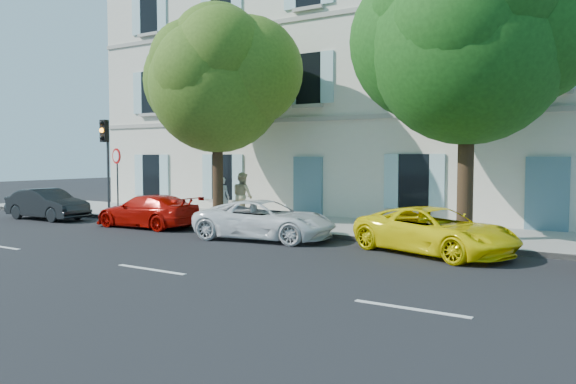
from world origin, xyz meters
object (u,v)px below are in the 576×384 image
Objects in this scene: car_dark_sedan at (47,204)px; car_red_coupe at (148,211)px; tree_right at (468,47)px; tree_left at (217,85)px; road_sign at (117,167)px; pedestrian_a at (222,198)px; car_white_coupe at (265,220)px; car_yellow_supercar at (435,231)px; traffic_light at (106,146)px; pedestrian_b at (243,196)px.

car_dark_sedan is 5.25m from car_red_coupe.
tree_left is at bearing 178.12° from tree_right.
road_sign is 1.69× the size of pedestrian_a.
tree_right is (10.54, 1.94, 4.95)m from car_red_coupe.
car_white_coupe is at bearing 128.03° from pedestrian_a.
tree_left is (-3.80, 2.39, 4.54)m from car_white_coupe.
road_sign is at bearing -168.61° from tree_left.
car_dark_sedan is 0.44× the size of tree_right.
car_red_coupe is 10.28m from car_yellow_supercar.
tree_left is at bearing 146.80° from car_red_coupe.
car_dark_sedan is 3.10m from road_sign.
pedestrian_a is (1.29, 2.58, 0.36)m from car_red_coupe.
road_sign is at bearing 71.14° from car_white_coupe.
car_red_coupe is 5.25m from tree_left.
road_sign is (2.13, 1.70, 1.47)m from car_dark_sedan.
car_white_coupe is at bearing -158.77° from tree_right.
traffic_light is at bearing -2.85° from pedestrian_a.
pedestrian_a is 0.79m from pedestrian_b.
road_sign is (0.63, 0.02, -0.84)m from traffic_light.
pedestrian_a is (-8.99, 2.46, 0.34)m from car_yellow_supercar.
traffic_light is 1.05m from road_sign.
tree_right is 5.28× the size of pedestrian_a.
car_yellow_supercar is (15.52, 0.47, -0.01)m from car_dark_sedan.
car_yellow_supercar is 5.27m from tree_right.
car_white_coupe is 8.53m from road_sign.
tree_right is (5.39, 2.09, 4.94)m from car_white_coupe.
tree_left reaches higher than car_yellow_supercar.
road_sign is 4.70m from pedestrian_a.
tree_right is 3.13× the size of road_sign.
pedestrian_a is at bearing 15.66° from road_sign.
traffic_light reaches higher than car_dark_sedan.
car_red_coupe is at bearing -23.38° from road_sign.
car_red_coupe is at bearing 76.76° from pedestrian_b.
car_dark_sedan is at bearing 111.43° from car_yellow_supercar.
traffic_light is 2.18× the size of pedestrian_b.
tree_left is (6.60, 2.60, 4.52)m from car_dark_sedan.
pedestrian_b is (5.73, 1.61, -1.90)m from traffic_light.
pedestrian_a reaches higher than car_white_coupe.
pedestrian_a is at bearing 102.12° from tree_left.
tree_left is 0.92× the size of tree_right.
tree_left reaches higher than traffic_light.
car_white_coupe is 4.75m from pedestrian_a.
road_sign reaches higher than pedestrian_b.
tree_right reaches higher than tree_left.
car_white_coupe is 7.60m from tree_right.
car_red_coupe is at bearing 46.68° from pedestrian_a.
car_white_coupe is 5.13m from car_yellow_supercar.
tree_left is (-8.92, 2.13, 4.53)m from car_yellow_supercar.
car_white_coupe is at bearing -10.25° from road_sign.
car_dark_sedan is 1.39× the size of road_sign.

